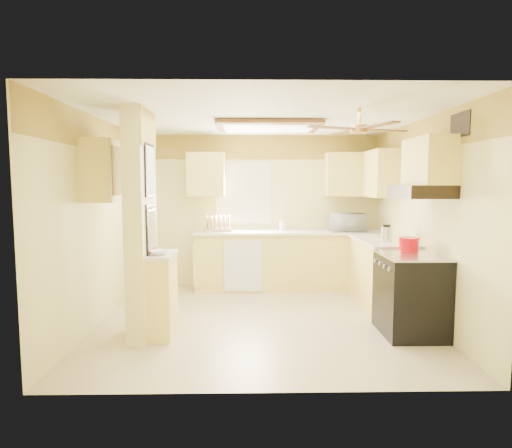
{
  "coord_description": "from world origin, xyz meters",
  "views": [
    {
      "loc": [
        -0.17,
        -5.25,
        1.72
      ],
      "look_at": [
        -0.07,
        0.35,
        1.18
      ],
      "focal_mm": 30.0,
      "sensor_mm": 36.0,
      "label": 1
    }
  ],
  "objects_px": {
    "stove": "(411,294)",
    "microwave": "(347,222)",
    "dutch_oven": "(409,244)",
    "kettle": "(387,234)",
    "bowl": "(159,253)"
  },
  "relations": [
    {
      "from": "stove",
      "to": "microwave",
      "type": "bearing_deg",
      "value": 96.35
    },
    {
      "from": "microwave",
      "to": "dutch_oven",
      "type": "distance_m",
      "value": 1.89
    },
    {
      "from": "stove",
      "to": "kettle",
      "type": "bearing_deg",
      "value": 90.37
    },
    {
      "from": "bowl",
      "to": "dutch_oven",
      "type": "distance_m",
      "value": 2.89
    },
    {
      "from": "dutch_oven",
      "to": "kettle",
      "type": "bearing_deg",
      "value": 95.94
    },
    {
      "from": "kettle",
      "to": "dutch_oven",
      "type": "bearing_deg",
      "value": -84.06
    },
    {
      "from": "microwave",
      "to": "dutch_oven",
      "type": "height_order",
      "value": "microwave"
    },
    {
      "from": "dutch_oven",
      "to": "kettle",
      "type": "relative_size",
      "value": 1.07
    },
    {
      "from": "stove",
      "to": "microwave",
      "type": "height_order",
      "value": "microwave"
    },
    {
      "from": "dutch_oven",
      "to": "kettle",
      "type": "distance_m",
      "value": 0.62
    },
    {
      "from": "microwave",
      "to": "kettle",
      "type": "relative_size",
      "value": 2.3
    },
    {
      "from": "bowl",
      "to": "kettle",
      "type": "bearing_deg",
      "value": 19.4
    },
    {
      "from": "stove",
      "to": "dutch_oven",
      "type": "bearing_deg",
      "value": 77.23
    },
    {
      "from": "bowl",
      "to": "dutch_oven",
      "type": "xyz_separation_m",
      "value": [
        2.86,
        0.37,
        0.03
      ]
    },
    {
      "from": "stove",
      "to": "bowl",
      "type": "bearing_deg",
      "value": -177.77
    }
  ]
}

